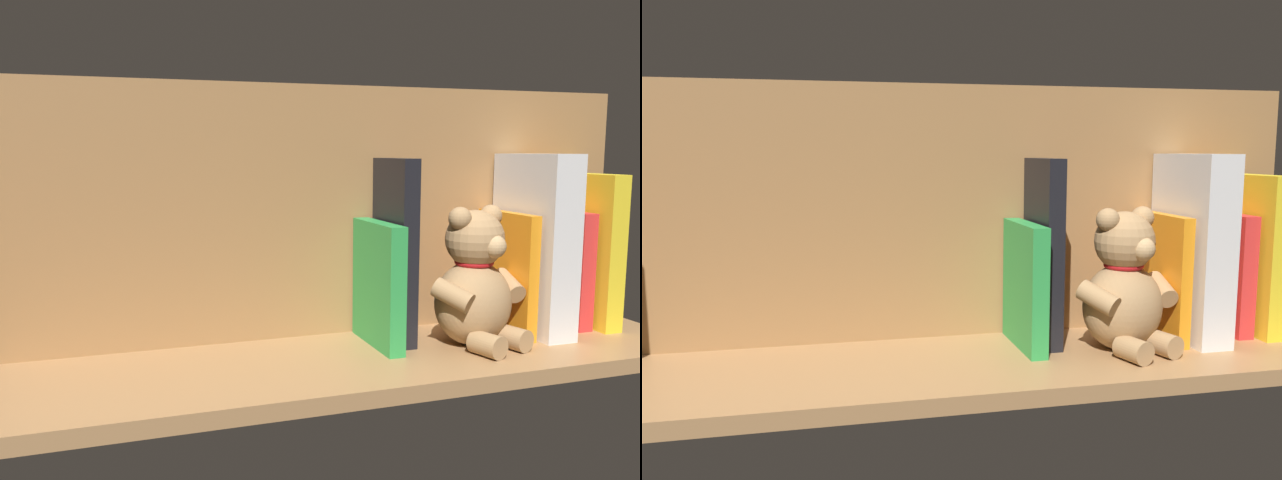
# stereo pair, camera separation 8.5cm
# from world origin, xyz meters

# --- Properties ---
(ground_plane) EXTENTS (1.10, 0.27, 0.02)m
(ground_plane) POSITION_xyz_m (0.00, 0.00, -0.01)
(ground_plane) COLOR #A87A4C
(shelf_back_panel) EXTENTS (1.10, 0.02, 0.37)m
(shelf_back_panel) POSITION_xyz_m (0.00, -0.11, 0.19)
(shelf_back_panel) COLOR #9C6E40
(shelf_back_panel) RESTS_ON ground_plane
(book_0) EXTENTS (0.03, 0.13, 0.24)m
(book_0) POSITION_xyz_m (-0.46, -0.04, 0.12)
(book_0) COLOR yellow
(book_0) RESTS_ON ground_plane
(book_1) EXTENTS (0.03, 0.11, 0.18)m
(book_1) POSITION_xyz_m (-0.43, -0.04, 0.09)
(book_1) COLOR red
(book_1) RESTS_ON ground_plane
(book_2) EXTENTS (0.02, 0.11, 0.26)m
(book_2) POSITION_xyz_m (-0.40, -0.05, 0.13)
(book_2) COLOR orange
(book_2) RESTS_ON ground_plane
(dictionary_thick_white) EXTENTS (0.05, 0.15, 0.27)m
(dictionary_thick_white) POSITION_xyz_m (-0.35, -0.02, 0.14)
(dictionary_thick_white) COLOR silver
(dictionary_thick_white) RESTS_ON ground_plane
(book_3) EXTENTS (0.02, 0.14, 0.19)m
(book_3) POSITION_xyz_m (-0.31, -0.03, 0.09)
(book_3) COLOR orange
(book_3) RESTS_ON ground_plane
(teddy_bear) EXTENTS (0.16, 0.15, 0.20)m
(teddy_bear) POSITION_xyz_m (-0.23, 0.01, 0.09)
(teddy_bear) COLOR tan
(teddy_bear) RESTS_ON ground_plane
(book_4) EXTENTS (0.02, 0.11, 0.27)m
(book_4) POSITION_xyz_m (-0.13, -0.05, 0.13)
(book_4) COLOR black
(book_4) RESTS_ON ground_plane
(book_5) EXTENTS (0.02, 0.14, 0.18)m
(book_5) POSITION_xyz_m (-0.10, -0.03, 0.09)
(book_5) COLOR green
(book_5) RESTS_ON ground_plane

